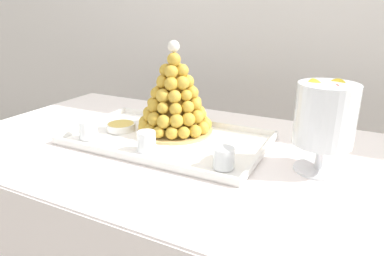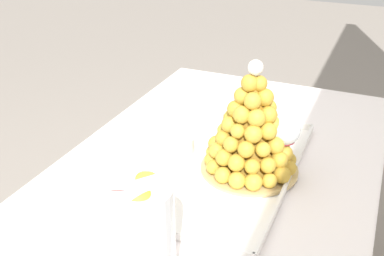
# 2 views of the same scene
# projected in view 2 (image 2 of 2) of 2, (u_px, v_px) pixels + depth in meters

# --- Properties ---
(buffet_table) EXTENTS (1.59, 0.79, 0.77)m
(buffet_table) POSITION_uv_depth(u_px,v_px,m) (192.00, 230.00, 1.11)
(buffet_table) COLOR brown
(buffet_table) RESTS_ON ground_plane
(serving_tray) EXTENTS (0.59, 0.35, 0.02)m
(serving_tray) POSITION_uv_depth(u_px,v_px,m) (221.00, 167.00, 1.18)
(serving_tray) COLOR white
(serving_tray) RESTS_ON buffet_table
(croquembouche) EXTENTS (0.24, 0.24, 0.29)m
(croquembouche) POSITION_uv_depth(u_px,v_px,m) (251.00, 130.00, 1.11)
(croquembouche) COLOR tan
(croquembouche) RESTS_ON serving_tray
(dessert_cup_left) EXTENTS (0.06, 0.06, 0.06)m
(dessert_cup_left) POSITION_uv_depth(u_px,v_px,m) (215.00, 116.00, 1.38)
(dessert_cup_left) COLOR silver
(dessert_cup_left) RESTS_ON serving_tray
(dessert_cup_mid_left) EXTENTS (0.05, 0.05, 0.06)m
(dessert_cup_mid_left) POSITION_uv_depth(u_px,v_px,m) (185.00, 148.00, 1.21)
(dessert_cup_mid_left) COLOR silver
(dessert_cup_mid_left) RESTS_ON serving_tray
(dessert_cup_centre) EXTENTS (0.05, 0.05, 0.05)m
(dessert_cup_centre) POSITION_uv_depth(u_px,v_px,m) (141.00, 196.00, 1.02)
(dessert_cup_centre) COLOR silver
(dessert_cup_centre) RESTS_ON serving_tray
(creme_brulee_ramekin) EXTENTS (0.09, 0.09, 0.02)m
(creme_brulee_ramekin) POSITION_uv_depth(u_px,v_px,m) (244.00, 132.00, 1.32)
(creme_brulee_ramekin) COLOR white
(creme_brulee_ramekin) RESTS_ON serving_tray
(macaron_goblet) EXTENTS (0.14, 0.14, 0.24)m
(macaron_goblet) POSITION_uv_depth(u_px,v_px,m) (132.00, 226.00, 0.76)
(macaron_goblet) COLOR white
(macaron_goblet) RESTS_ON buffet_table
(wine_glass) EXTENTS (0.08, 0.08, 0.16)m
(wine_glass) POSITION_uv_depth(u_px,v_px,m) (284.00, 132.00, 1.11)
(wine_glass) COLOR silver
(wine_glass) RESTS_ON buffet_table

